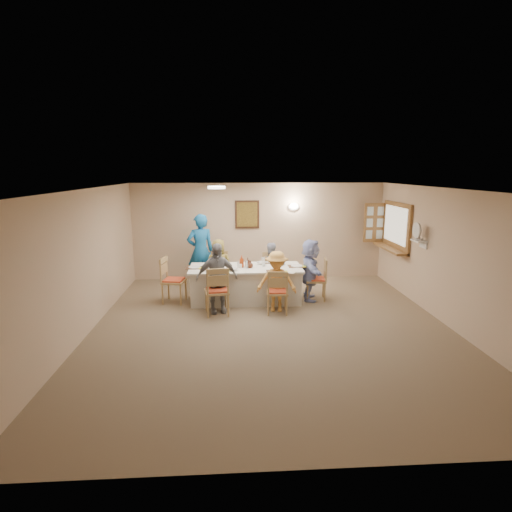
{
  "coord_description": "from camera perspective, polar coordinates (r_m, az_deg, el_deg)",
  "views": [
    {
      "loc": [
        -0.71,
        -6.77,
        2.82
      ],
      "look_at": [
        -0.2,
        1.4,
        1.05
      ],
      "focal_mm": 28.0,
      "sensor_mm": 36.0,
      "label": 1
    }
  ],
  "objects": [
    {
      "name": "caregiver",
      "position": [
        9.76,
        -7.93,
        0.72
      ],
      "size": [
        0.91,
        0.81,
        1.8
      ],
      "primitive_type": "imported",
      "rotation": [
        0.0,
        0.0,
        3.45
      ],
      "color": "#1963A3",
      "rests_on": "ground"
    },
    {
      "name": "fan_shelf",
      "position": [
        8.83,
        22.27,
        2.03
      ],
      "size": [
        0.22,
        0.36,
        0.03
      ],
      "primitive_type": "cube",
      "color": "white",
      "rests_on": "room_walls"
    },
    {
      "name": "placemat_br",
      "position": [
        9.09,
        2.19,
        -0.9
      ],
      "size": [
        0.37,
        0.27,
        0.01
      ],
      "primitive_type": "cube",
      "color": "#472B19",
      "rests_on": "dining_table"
    },
    {
      "name": "placemat_fl",
      "position": [
        8.23,
        -5.57,
        -2.33
      ],
      "size": [
        0.35,
        0.26,
        0.01
      ],
      "primitive_type": "cube",
      "color": "#472B19",
      "rests_on": "dining_table"
    },
    {
      "name": "chair_back_right",
      "position": [
        9.53,
        1.94,
        -2.25
      ],
      "size": [
        0.5,
        0.5,
        0.89
      ],
      "primitive_type": null,
      "rotation": [
        0.0,
        0.0,
        -0.2
      ],
      "color": "tan",
      "rests_on": "ground"
    },
    {
      "name": "placemat_re",
      "position": [
        8.75,
        5.85,
        -1.47
      ],
      "size": [
        0.38,
        0.28,
        0.01
      ],
      "primitive_type": "cube",
      "color": "#472B19",
      "rests_on": "dining_table"
    },
    {
      "name": "placemat_fr",
      "position": [
        8.28,
        2.77,
        -2.21
      ],
      "size": [
        0.36,
        0.27,
        0.01
      ],
      "primitive_type": "cube",
      "color": "#472B19",
      "rests_on": "dining_table"
    },
    {
      "name": "diner_front_right",
      "position": [
        8.07,
        2.96,
        -3.66
      ],
      "size": [
        0.93,
        0.69,
        1.24
      ],
      "primitive_type": "imported",
      "rotation": [
        0.0,
        0.0,
        -0.15
      ],
      "color": "#FBB353",
      "rests_on": "ground"
    },
    {
      "name": "ground",
      "position": [
        7.37,
        2.27,
        -10.31
      ],
      "size": [
        7.0,
        7.0,
        0.0
      ],
      "primitive_type": "plane",
      "color": "#746049"
    },
    {
      "name": "wall_sconce",
      "position": [
        10.38,
        5.4,
        7.06
      ],
      "size": [
        0.26,
        0.09,
        0.18
      ],
      "primitive_type": "ellipsoid",
      "color": "white",
      "rests_on": "room_walls"
    },
    {
      "name": "condiment_malt",
      "position": [
        8.56,
        -0.83,
        -1.18
      ],
      "size": [
        0.19,
        0.19,
        0.16
      ],
      "primitive_type": "imported",
      "rotation": [
        0.0,
        0.0,
        -0.3
      ],
      "color": "#4C2414",
      "rests_on": "dining_table"
    },
    {
      "name": "chair_right_end",
      "position": [
        8.9,
        8.55,
        -3.26
      ],
      "size": [
        0.5,
        0.5,
        0.94
      ],
      "primitive_type": null,
      "rotation": [
        0.0,
        0.0,
        -1.7
      ],
      "color": "tan",
      "rests_on": "ground"
    },
    {
      "name": "bowl_a",
      "position": [
        8.35,
        -3.41,
        -1.91
      ],
      "size": [
        0.36,
        0.36,
        0.05
      ],
      "primitive_type": "imported",
      "rotation": [
        0.0,
        0.0,
        0.33
      ],
      "color": "white",
      "rests_on": "dining_table"
    },
    {
      "name": "dining_table",
      "position": [
        8.74,
        -1.48,
        -4.02
      ],
      "size": [
        2.42,
        1.02,
        0.76
      ],
      "primitive_type": "cube",
      "color": "silver",
      "rests_on": "ground"
    },
    {
      "name": "plate_fl",
      "position": [
        8.23,
        -5.57,
        -2.27
      ],
      "size": [
        0.24,
        0.24,
        0.02
      ],
      "primitive_type": "cylinder",
      "color": "white",
      "rests_on": "dining_table"
    },
    {
      "name": "chair_front_left",
      "position": [
        7.94,
        -5.62,
        -4.87
      ],
      "size": [
        0.54,
        0.54,
        1.0
      ],
      "primitive_type": null,
      "rotation": [
        0.0,
        0.0,
        3.28
      ],
      "color": "tan",
      "rests_on": "ground"
    },
    {
      "name": "plate_re",
      "position": [
        8.75,
        5.85,
        -1.4
      ],
      "size": [
        0.25,
        0.25,
        0.02
      ],
      "primitive_type": "cylinder",
      "color": "white",
      "rests_on": "dining_table"
    },
    {
      "name": "placemat_bl",
      "position": [
        9.05,
        -5.4,
        -1.0
      ],
      "size": [
        0.35,
        0.26,
        0.01
      ],
      "primitive_type": "cube",
      "color": "#472B19",
      "rests_on": "dining_table"
    },
    {
      "name": "plate_fr",
      "position": [
        8.27,
        2.77,
        -2.14
      ],
      "size": [
        0.24,
        0.24,
        0.02
      ],
      "primitive_type": "cylinder",
      "color": "white",
      "rests_on": "dining_table"
    },
    {
      "name": "napkin_fr",
      "position": [
        8.25,
        4.05,
        -2.23
      ],
      "size": [
        0.14,
        0.14,
        0.01
      ],
      "primitive_type": "cube",
      "color": "yellow",
      "rests_on": "dining_table"
    },
    {
      "name": "chair_left_end",
      "position": [
        8.79,
        -11.65,
        -3.37
      ],
      "size": [
        0.55,
        0.55,
        1.0
      ],
      "primitive_type": null,
      "rotation": [
        0.0,
        0.0,
        1.4
      ],
      "color": "tan",
      "rests_on": "ground"
    },
    {
      "name": "napkin_re",
      "position": [
        8.73,
        7.07,
        -1.48
      ],
      "size": [
        0.14,
        0.14,
        0.01
      ],
      "primitive_type": "cube",
      "color": "yellow",
      "rests_on": "dining_table"
    },
    {
      "name": "plate_bl",
      "position": [
        9.05,
        -5.4,
        -0.94
      ],
      "size": [
        0.23,
        0.23,
        0.01
      ],
      "primitive_type": "cylinder",
      "color": "white",
      "rests_on": "dining_table"
    },
    {
      "name": "drinking_glass",
      "position": [
        8.67,
        -2.5,
        -1.18
      ],
      "size": [
        0.07,
        0.07,
        0.1
      ],
      "primitive_type": "cylinder",
      "color": "silver",
      "rests_on": "dining_table"
    },
    {
      "name": "chair_front_right",
      "position": [
        8.0,
        3.04,
        -5.03
      ],
      "size": [
        0.46,
        0.46,
        0.91
      ],
      "primitive_type": null,
      "rotation": [
        0.0,
        0.0,
        3.08
      ],
      "color": "tan",
      "rests_on": "ground"
    },
    {
      "name": "teacup_b",
      "position": [
        9.14,
        1.06,
        -0.54
      ],
      "size": [
        0.16,
        0.16,
        0.09
      ],
      "primitive_type": "imported",
      "rotation": [
        0.0,
        0.0,
        0.34
      ],
      "color": "white",
      "rests_on": "dining_table"
    },
    {
      "name": "chair_back_left",
      "position": [
        9.49,
        -5.29,
        -2.22
      ],
      "size": [
        0.47,
        0.47,
        0.93
      ],
      "primitive_type": null,
      "rotation": [
        0.0,
        0.0,
        -0.05
      ],
      "color": "tan",
      "rests_on": "ground"
    },
    {
      "name": "hatch_sill",
      "position": [
        10.1,
        18.6,
        1.03
      ],
      "size": [
        0.3,
        1.5,
        0.05
      ],
      "primitive_type": "cube",
      "color": "#9C6C38",
      "rests_on": "room_walls"
    },
    {
      "name": "shutter_door",
      "position": [
        10.67,
        16.57,
        4.58
      ],
      "size": [
        0.55,
        0.04,
        1.0
      ],
      "primitive_type": "cube",
      "color": "#9C6C38",
      "rests_on": "room_walls"
    },
    {
      "name": "wall_picture",
      "position": [
        10.31,
        -1.28,
        5.95
      ],
      "size": [
        0.62,
        0.05,
        0.72
      ],
      "color": "#371E13",
      "rests_on": "room_walls"
    },
    {
      "name": "ceiling_light",
      "position": [
        8.29,
        -5.65,
        9.71
      ],
      "size": [
        0.36,
        0.36,
        0.05
      ],
      "primitive_type": "cylinder",
      "color": "white",
      "rests_on": "room_walls"
    },
    {
      "name": "diner_back_left",
      "position": [
        9.33,
        -5.33,
        -1.42
      ],
      "size": [
        0.65,
        0.46,
        1.26
      ],
      "primitive_type": "imported",
      "rotation": [
        0.0,
        0.0,
        3.19
      ],
      "color": "olive",
      "rests_on": "ground"
    },
    {
      "name": "condiment_ketchup",
      "position": [
        8.6,
        -2.07,
        -0.77
      ],
      "size": [
        0.15,
        0.16,
        0.26
      ],
      "primitive_type": "imported",
      "rotation": [
        0.0,
        0.0,
        -0.28
      ],
      "color": "#B1390F",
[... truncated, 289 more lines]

